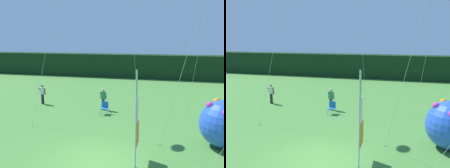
# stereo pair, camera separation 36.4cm
# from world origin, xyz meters

# --- Properties ---
(ground_plane) EXTENTS (120.00, 120.00, 0.00)m
(ground_plane) POSITION_xyz_m (0.00, 0.00, 0.00)
(ground_plane) COLOR #478438
(distant_treeline) EXTENTS (80.00, 2.40, 3.07)m
(distant_treeline) POSITION_xyz_m (0.00, 23.09, 1.53)
(distant_treeline) COLOR black
(distant_treeline) RESTS_ON ground
(banner_flag) EXTENTS (0.06, 1.03, 4.15)m
(banner_flag) POSITION_xyz_m (1.86, 0.23, 1.99)
(banner_flag) COLOR #B7B7BC
(banner_flag) RESTS_ON ground
(person_near_banner) EXTENTS (0.55, 0.48, 1.64)m
(person_near_banner) POSITION_xyz_m (-1.68, 7.64, 0.87)
(person_near_banner) COLOR #2D334C
(person_near_banner) RESTS_ON ground
(person_mid_field) EXTENTS (0.55, 0.48, 1.60)m
(person_mid_field) POSITION_xyz_m (-6.92, 8.06, 0.85)
(person_mid_field) COLOR black
(person_mid_field) RESTS_ON ground
(inflatable_balloon) EXTENTS (2.39, 2.39, 2.39)m
(inflatable_balloon) POSITION_xyz_m (5.81, 2.94, 1.20)
(inflatable_balloon) COLOR blue
(inflatable_balloon) RESTS_ON ground
(folding_chair) EXTENTS (0.51, 0.51, 0.89)m
(folding_chair) POSITION_xyz_m (-1.32, 6.69, 0.51)
(folding_chair) COLOR #BCBCC1
(folding_chair) RESTS_ON ground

